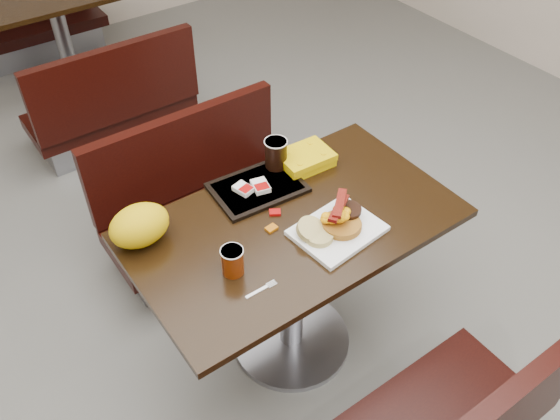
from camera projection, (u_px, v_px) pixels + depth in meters
floor at (291, 341)px, 2.65m from camera, size 6.00×7.00×0.01m
table_near at (292, 288)px, 2.39m from camera, size 1.20×0.70×0.75m
bench_near_n at (206, 198)px, 2.82m from camera, size 1.00×0.46×0.72m
table_far at (65, 44)px, 3.95m from camera, size 1.20×0.70×0.75m
bench_far_s at (107, 91)px, 3.54m from camera, size 1.00×0.46×0.72m
bench_far_n at (32, 10)px, 4.38m from camera, size 1.00×0.46×0.72m
platter at (337, 231)px, 2.09m from camera, size 0.32×0.26×0.02m
pancake_stack at (342, 224)px, 2.08m from camera, size 0.16×0.16×0.03m
sausage_patty at (348, 210)px, 2.10m from camera, size 0.12×0.12×0.01m
scrambled_eggs at (339, 217)px, 2.05m from camera, size 0.10×0.09×0.05m
bacon_strips at (339, 207)px, 2.03m from camera, size 0.18×0.16×0.01m
muffin_bottom at (319, 236)px, 2.04m from camera, size 0.10×0.10×0.02m
muffin_top at (311, 230)px, 2.05m from camera, size 0.13×0.13×0.06m
coffee_cup_near at (233, 261)px, 1.92m from camera, size 0.09×0.09×0.10m
fork at (257, 292)px, 1.89m from camera, size 0.12×0.02×0.00m
knife at (355, 206)px, 2.20m from camera, size 0.03×0.15×0.00m
condiment_syrup at (271, 228)px, 2.10m from camera, size 0.04×0.04×0.01m
condiment_ketchup at (275, 212)px, 2.17m from camera, size 0.05×0.05×0.01m
tray at (258, 188)px, 2.26m from camera, size 0.36×0.27×0.02m
hashbrown_sleeve_left at (243, 189)px, 2.23m from camera, size 0.07×0.08×0.02m
hashbrown_sleeve_right at (260, 186)px, 2.24m from camera, size 0.07×0.09×0.02m
coffee_cup_far at (276, 154)px, 2.31m from camera, size 0.09×0.09×0.12m
clamshell at (305, 159)px, 2.36m from camera, size 0.22×0.17×0.06m
paper_bag at (139, 225)px, 2.01m from camera, size 0.26×0.23×0.15m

